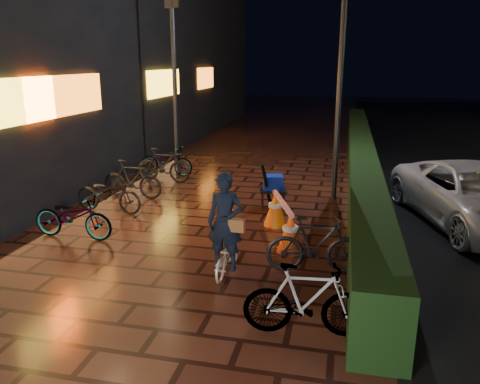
% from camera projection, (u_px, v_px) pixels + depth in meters
% --- Properties ---
extents(ground, '(80.00, 80.00, 0.00)m').
position_uv_depth(ground, '(165.00, 271.00, 7.75)').
color(ground, '#381911').
rests_on(ground, ground).
extents(hedge, '(0.70, 20.00, 1.00)m').
position_uv_depth(hedge, '(361.00, 157.00, 14.43)').
color(hedge, black).
rests_on(hedge, ground).
extents(van, '(3.29, 4.98, 1.27)m').
position_uv_depth(van, '(476.00, 196.00, 9.71)').
color(van, silver).
rests_on(van, ground).
extents(storefront_block, '(12.09, 22.00, 9.00)m').
position_uv_depth(storefront_block, '(47.00, 32.00, 19.33)').
color(storefront_block, black).
rests_on(storefront_block, ground).
extents(lamp_post_hedge, '(0.48, 0.23, 5.06)m').
position_uv_depth(lamp_post_hedge, '(340.00, 86.00, 11.09)').
color(lamp_post_hedge, black).
rests_on(lamp_post_hedge, ground).
extents(lamp_post_sf, '(0.49, 0.23, 5.16)m').
position_uv_depth(lamp_post_sf, '(175.00, 79.00, 13.92)').
color(lamp_post_sf, black).
rests_on(lamp_post_sf, ground).
extents(cyclist, '(0.63, 1.21, 1.71)m').
position_uv_depth(cyclist, '(226.00, 237.00, 7.50)').
color(cyclist, silver).
rests_on(cyclist, ground).
extents(traffic_barrier, '(1.00, 1.85, 0.76)m').
position_uv_depth(traffic_barrier, '(282.00, 219.00, 9.13)').
color(traffic_barrier, '#F34A0C').
rests_on(traffic_barrier, ground).
extents(cart_assembly, '(0.71, 0.75, 1.15)m').
position_uv_depth(cart_assembly, '(273.00, 184.00, 10.85)').
color(cart_assembly, black).
rests_on(cart_assembly, ground).
extents(parked_bikes_storefront, '(1.87, 5.92, 0.97)m').
position_uv_depth(parked_bikes_storefront, '(133.00, 181.00, 11.75)').
color(parked_bikes_storefront, black).
rests_on(parked_bikes_storefront, ground).
extents(parked_bikes_hedge, '(1.67, 2.52, 0.97)m').
position_uv_depth(parked_bikes_hedge, '(312.00, 269.00, 6.71)').
color(parked_bikes_hedge, black).
rests_on(parked_bikes_hedge, ground).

